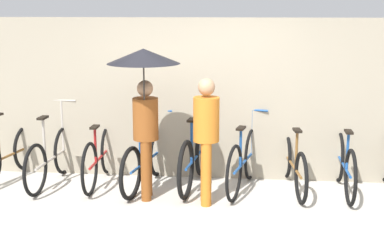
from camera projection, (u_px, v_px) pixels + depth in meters
ground_plane at (183, 225)px, 6.04m from camera, size 30.00×30.00×0.00m
back_wall at (197, 99)px, 7.55m from camera, size 13.31×0.12×2.27m
parked_bicycle_0 at (8, 155)px, 7.54m from camera, size 0.48×1.68×1.10m
parked_bicycle_1 at (51, 158)px, 7.38m from camera, size 0.44×1.67×1.11m
parked_bicycle_2 at (99, 157)px, 7.41m from camera, size 0.44×1.68×0.99m
parked_bicycle_3 at (145, 161)px, 7.27m from camera, size 0.49×1.70×0.98m
parked_bicycle_4 at (195, 158)px, 7.28m from camera, size 0.44×1.78×1.05m
parked_bicycle_5 at (243, 162)px, 7.15m from camera, size 0.55×1.65×1.02m
parked_bicycle_6 at (293, 164)px, 7.16m from camera, size 0.44×1.71×1.03m
parked_bicycle_7 at (344, 165)px, 7.04m from camera, size 0.44×1.67×1.04m
pedestrian_leading at (144, 86)px, 6.51m from camera, size 0.88×0.88×1.93m
pedestrian_center at (206, 132)px, 6.53m from camera, size 0.32×0.32×1.58m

